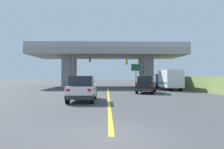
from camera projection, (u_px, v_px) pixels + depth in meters
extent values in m
plane|color=#424244|center=(108.00, 87.00, 38.29)|extent=(160.00, 160.00, 0.00)
cube|color=gray|center=(108.00, 54.00, 38.35)|extent=(28.40, 10.44, 1.20)
cube|color=gray|center=(70.00, 72.00, 38.13)|extent=(1.79, 6.26, 5.81)
cube|color=gray|center=(145.00, 72.00, 38.51)|extent=(1.79, 6.26, 5.81)
cube|color=#9EA0A5|center=(108.00, 44.00, 33.29)|extent=(28.40, 0.20, 0.90)
cube|color=#9EA0A5|center=(108.00, 52.00, 43.43)|extent=(28.40, 0.20, 0.90)
cube|color=yellow|center=(108.00, 95.00, 20.78)|extent=(0.20, 28.66, 0.01)
cube|color=silver|center=(83.00, 91.00, 15.90)|extent=(1.97, 4.44, 0.90)
cube|color=#1E232D|center=(82.00, 81.00, 15.58)|extent=(1.73, 2.44, 0.76)
cube|color=#2D2D30|center=(79.00, 98.00, 13.73)|extent=(2.01, 0.20, 0.28)
cube|color=red|center=(68.00, 90.00, 13.65)|extent=(0.24, 0.06, 0.16)
cube|color=red|center=(89.00, 90.00, 13.69)|extent=(0.24, 0.06, 0.16)
cylinder|color=black|center=(75.00, 95.00, 17.55)|extent=(0.26, 0.72, 0.72)
cylinder|color=black|center=(95.00, 94.00, 17.59)|extent=(0.26, 0.72, 0.72)
cylinder|color=black|center=(68.00, 99.00, 14.21)|extent=(0.26, 0.72, 0.72)
cylinder|color=black|center=(92.00, 99.00, 14.25)|extent=(0.26, 0.72, 0.72)
cube|color=black|center=(146.00, 86.00, 23.63)|extent=(3.19, 4.71, 0.90)
cube|color=#1E232D|center=(146.00, 79.00, 23.32)|extent=(2.36, 2.79, 0.76)
cube|color=#2D2D30|center=(144.00, 90.00, 21.60)|extent=(1.94, 0.81, 0.28)
cube|color=red|center=(137.00, 85.00, 21.75)|extent=(0.25, 0.13, 0.16)
cube|color=red|center=(151.00, 85.00, 21.33)|extent=(0.25, 0.13, 0.16)
cylinder|color=black|center=(141.00, 89.00, 25.41)|extent=(0.47, 0.77, 0.72)
cylinder|color=black|center=(155.00, 89.00, 24.92)|extent=(0.47, 0.77, 0.72)
cylinder|color=black|center=(137.00, 91.00, 22.33)|extent=(0.47, 0.77, 0.72)
cylinder|color=black|center=(152.00, 91.00, 21.83)|extent=(0.47, 0.77, 0.72)
cube|color=navy|center=(164.00, 80.00, 31.39)|extent=(2.20, 2.00, 1.90)
cube|color=silver|center=(170.00, 79.00, 28.11)|extent=(2.31, 4.56, 2.43)
cube|color=#197F4C|center=(170.00, 83.00, 28.10)|extent=(2.33, 4.47, 0.24)
cylinder|color=black|center=(158.00, 86.00, 31.35)|extent=(0.30, 0.90, 0.90)
cylinder|color=black|center=(170.00, 86.00, 31.40)|extent=(0.30, 0.90, 0.90)
cylinder|color=black|center=(166.00, 88.00, 26.93)|extent=(0.30, 0.90, 0.90)
cylinder|color=black|center=(180.00, 88.00, 26.98)|extent=(0.30, 0.90, 0.90)
cylinder|color=#56595E|center=(142.00, 72.00, 33.67)|extent=(0.18, 0.18, 5.50)
cylinder|color=#56595E|center=(134.00, 59.00, 33.66)|extent=(2.66, 0.12, 0.12)
cube|color=gold|center=(127.00, 62.00, 33.62)|extent=(0.32, 0.26, 0.96)
sphere|color=red|center=(127.00, 60.00, 33.47)|extent=(0.16, 0.16, 0.16)
sphere|color=gold|center=(127.00, 62.00, 33.47)|extent=(0.16, 0.16, 0.16)
sphere|color=green|center=(127.00, 63.00, 33.47)|extent=(0.16, 0.16, 0.16)
cylinder|color=slate|center=(73.00, 70.00, 33.15)|extent=(0.18, 0.18, 5.97)
cylinder|color=slate|center=(81.00, 56.00, 33.21)|extent=(2.84, 0.12, 0.12)
cube|color=#232326|center=(90.00, 59.00, 33.24)|extent=(0.32, 0.26, 0.96)
sphere|color=red|center=(90.00, 57.00, 33.09)|extent=(0.16, 0.16, 0.16)
sphere|color=gold|center=(90.00, 59.00, 33.09)|extent=(0.16, 0.16, 0.16)
sphere|color=green|center=(90.00, 61.00, 33.08)|extent=(0.16, 0.16, 0.16)
cylinder|color=slate|center=(136.00, 75.00, 35.56)|extent=(0.14, 0.14, 4.38)
cube|color=#197242|center=(136.00, 67.00, 35.52)|extent=(1.70, 0.08, 1.16)
cube|color=white|center=(136.00, 67.00, 35.51)|extent=(1.78, 0.04, 1.24)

